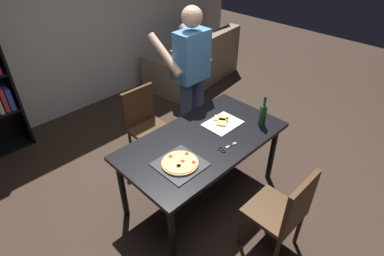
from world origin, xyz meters
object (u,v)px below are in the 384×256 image
person_serving_pizza (191,75)px  kitchen_scissors (225,148)px  chair_far_side (145,121)px  chair_near_camera (284,210)px  pepperoni_pizza_on_tray (180,163)px  couch (195,64)px  dining_table (203,145)px  wine_bottle (263,115)px

person_serving_pizza → kitchen_scissors: 1.09m
chair_far_side → chair_near_camera: bearing=-90.0°
person_serving_pizza → kitchen_scissors: (-0.49, -0.94, -0.24)m
pepperoni_pizza_on_tray → person_serving_pizza: bearing=41.0°
couch → kitchen_scissors: (-1.87, -2.23, 0.45)m
dining_table → chair_near_camera: bearing=-90.0°
chair_far_side → pepperoni_pizza_on_tray: bearing=-111.4°
kitchen_scissors → couch: bearing=49.9°
couch → kitchen_scissors: bearing=-130.1°
chair_near_camera → pepperoni_pizza_on_tray: bearing=116.6°
kitchen_scissors → chair_near_camera: bearing=-93.0°
person_serving_pizza → kitchen_scissors: person_serving_pizza is taller
chair_near_camera → kitchen_scissors: bearing=87.0°
person_serving_pizza → wine_bottle: bearing=-86.6°
couch → pepperoni_pizza_on_tray: size_ratio=4.79×
chair_near_camera → wine_bottle: size_ratio=2.85×
dining_table → kitchen_scissors: kitchen_scissors is taller
wine_bottle → kitchen_scissors: size_ratio=1.61×
chair_near_camera → wine_bottle: (0.59, 0.67, 0.36)m
dining_table → pepperoni_pizza_on_tray: bearing=-164.4°
chair_near_camera → chair_far_side: 1.84m
chair_far_side → person_serving_pizza: person_serving_pizza is taller
dining_table → couch: size_ratio=0.90×
couch → person_serving_pizza: person_serving_pizza is taller
dining_table → pepperoni_pizza_on_tray: size_ratio=4.30×
dining_table → person_serving_pizza: (0.53, 0.70, 0.33)m
couch → person_serving_pizza: (-1.38, -1.29, 0.70)m
wine_bottle → chair_near_camera: bearing=-131.2°
chair_near_camera → person_serving_pizza: 1.77m
dining_table → pepperoni_pizza_on_tray: (-0.40, -0.11, 0.09)m
chair_near_camera → pepperoni_pizza_on_tray: chair_near_camera is taller
person_serving_pizza → wine_bottle: person_serving_pizza is taller
chair_far_side → wine_bottle: (0.59, -1.17, 0.36)m
dining_table → person_serving_pizza: person_serving_pizza is taller
person_serving_pizza → pepperoni_pizza_on_tray: bearing=-139.0°
chair_near_camera → couch: (1.91, 2.91, -0.21)m
chair_far_side → pepperoni_pizza_on_tray: 1.14m
chair_near_camera → kitchen_scissors: (0.04, 0.68, 0.24)m
chair_far_side → wine_bottle: 1.35m
person_serving_pizza → pepperoni_pizza_on_tray: (-0.93, -0.81, -0.23)m
wine_bottle → kitchen_scissors: wine_bottle is taller
wine_bottle → dining_table: bearing=156.9°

